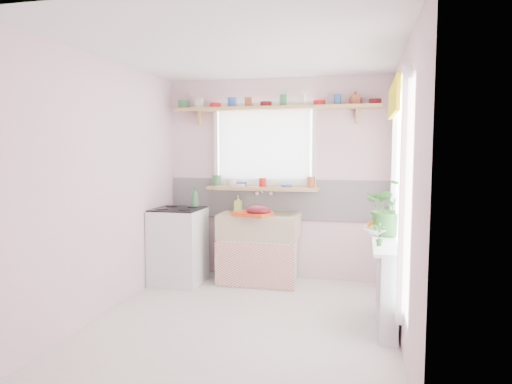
# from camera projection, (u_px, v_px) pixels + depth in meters

# --- Properties ---
(room) EXTENTS (3.20, 3.20, 3.20)m
(room) POSITION_uv_depth(u_px,v_px,m) (324.00, 173.00, 4.85)
(room) COLOR white
(room) RESTS_ON ground
(sink_unit) EXTENTS (0.95, 0.65, 1.11)m
(sink_unit) POSITION_uv_depth(u_px,v_px,m) (259.00, 248.00, 5.54)
(sink_unit) COLOR white
(sink_unit) RESTS_ON ground
(cooker) EXTENTS (0.58, 0.58, 0.93)m
(cooker) POSITION_uv_depth(u_px,v_px,m) (178.00, 246.00, 5.52)
(cooker) COLOR white
(cooker) RESTS_ON ground
(radiator_ledge) EXTENTS (0.22, 0.95, 0.78)m
(radiator_ledge) POSITION_uv_depth(u_px,v_px,m) (387.00, 284.00, 4.15)
(radiator_ledge) COLOR white
(radiator_ledge) RESTS_ON ground
(windowsill) EXTENTS (1.40, 0.22, 0.04)m
(windowsill) POSITION_uv_depth(u_px,v_px,m) (263.00, 188.00, 5.66)
(windowsill) COLOR tan
(windowsill) RESTS_ON room
(pine_shelf) EXTENTS (2.52, 0.24, 0.04)m
(pine_shelf) POSITION_uv_depth(u_px,v_px,m) (275.00, 108.00, 5.52)
(pine_shelf) COLOR tan
(pine_shelf) RESTS_ON room
(shelf_crockery) EXTENTS (2.47, 0.11, 0.12)m
(shelf_crockery) POSITION_uv_depth(u_px,v_px,m) (271.00, 102.00, 5.52)
(shelf_crockery) COLOR #3F7F4C
(shelf_crockery) RESTS_ON pine_shelf
(sill_crockery) EXTENTS (1.35, 0.11, 0.12)m
(sill_crockery) POSITION_uv_depth(u_px,v_px,m) (263.00, 182.00, 5.65)
(sill_crockery) COLOR #3F7F4C
(sill_crockery) RESTS_ON windowsill
(dish_tray) EXTENTS (0.47, 0.40, 0.04)m
(dish_tray) POSITION_uv_depth(u_px,v_px,m) (253.00, 214.00, 5.32)
(dish_tray) COLOR #F24415
(dish_tray) RESTS_ON sink_unit
(colander) EXTENTS (0.33, 0.33, 0.13)m
(colander) POSITION_uv_depth(u_px,v_px,m) (258.00, 210.00, 5.30)
(colander) COLOR maroon
(colander) RESTS_ON sink_unit
(jade_plant) EXTENTS (0.56, 0.50, 0.56)m
(jade_plant) POSITION_uv_depth(u_px,v_px,m) (390.00, 207.00, 4.47)
(jade_plant) COLOR #316829
(jade_plant) RESTS_ON radiator_ledge
(fruit_bowl) EXTENTS (0.31, 0.31, 0.08)m
(fruit_bowl) POSITION_uv_depth(u_px,v_px,m) (377.00, 231.00, 4.52)
(fruit_bowl) COLOR white
(fruit_bowl) RESTS_ON radiator_ledge
(herb_pot) EXTENTS (0.12, 0.09, 0.20)m
(herb_pot) POSITION_uv_depth(u_px,v_px,m) (379.00, 234.00, 4.00)
(herb_pot) COLOR #306729
(herb_pot) RESTS_ON radiator_ledge
(soap_bottle_sink) EXTENTS (0.09, 0.09, 0.19)m
(soap_bottle_sink) POSITION_uv_depth(u_px,v_px,m) (238.00, 203.00, 5.77)
(soap_bottle_sink) COLOR #DEE867
(soap_bottle_sink) RESTS_ON sink_unit
(sill_cup) EXTENTS (0.16, 0.16, 0.09)m
(sill_cup) POSITION_uv_depth(u_px,v_px,m) (232.00, 183.00, 5.68)
(sill_cup) COLOR beige
(sill_cup) RESTS_ON windowsill
(sill_bowl) EXTENTS (0.23, 0.23, 0.05)m
(sill_bowl) POSITION_uv_depth(u_px,v_px,m) (241.00, 184.00, 5.78)
(sill_bowl) COLOR #364FB0
(sill_bowl) RESTS_ON windowsill
(shelf_vase) EXTENTS (0.20, 0.20, 0.16)m
(shelf_vase) POSITION_uv_depth(u_px,v_px,m) (355.00, 98.00, 5.35)
(shelf_vase) COLOR #B24336
(shelf_vase) RESTS_ON pine_shelf
(cooker_bottle) EXTENTS (0.10, 0.10, 0.25)m
(cooker_bottle) POSITION_uv_depth(u_px,v_px,m) (195.00, 197.00, 5.60)
(cooker_bottle) COLOR #397246
(cooker_bottle) RESTS_ON cooker
(fruit) EXTENTS (0.20, 0.14, 0.10)m
(fruit) POSITION_uv_depth(u_px,v_px,m) (378.00, 225.00, 4.52)
(fruit) COLOR orange
(fruit) RESTS_ON fruit_bowl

